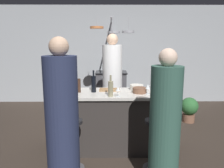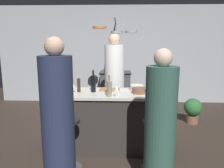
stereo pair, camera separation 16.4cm
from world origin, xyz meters
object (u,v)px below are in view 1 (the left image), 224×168
at_px(stove_range, 111,88).
at_px(wine_bottle_dark, 94,84).
at_px(pepper_mill, 79,86).
at_px(guest_left, 62,122).
at_px(mixing_bowl_wooden, 140,90).
at_px(wine_bottle_white, 111,88).
at_px(wine_glass_near_left_guest, 148,87).
at_px(wine_bottle_rose, 70,83).
at_px(guest_right, 165,128).
at_px(wine_glass_by_chef, 73,86).
at_px(mixing_bowl_ceramic, 137,87).
at_px(bar_stool_left, 73,143).
at_px(chef, 112,84).
at_px(mixing_bowl_steel, 154,87).
at_px(bar_stool_right, 154,142).
at_px(cutting_board, 110,90).
at_px(potted_plant, 189,108).
at_px(wine_glass_near_right_guest, 118,89).

distance_m(stove_range, wine_bottle_dark, 2.51).
xyz_separation_m(pepper_mill, wine_bottle_dark, (0.22, 0.02, 0.03)).
xyz_separation_m(guest_left, mixing_bowl_wooden, (0.97, 0.95, 0.15)).
bearing_deg(wine_bottle_white, wine_glass_near_left_guest, 13.41).
bearing_deg(wine_bottle_rose, guest_right, -44.39).
bearing_deg(wine_bottle_dark, wine_glass_by_chef, -168.49).
bearing_deg(mixing_bowl_wooden, mixing_bowl_ceramic, 94.27).
relative_size(bar_stool_left, wine_glass_near_left_guest, 4.66).
distance_m(guest_left, wine_glass_near_left_guest, 1.40).
bearing_deg(chef, mixing_bowl_steel, -49.84).
bearing_deg(bar_stool_right, bar_stool_left, 180.00).
bearing_deg(cutting_board, wine_bottle_white, -87.81).
bearing_deg(mixing_bowl_steel, potted_plant, 44.62).
xyz_separation_m(bar_stool_right, wine_glass_near_right_guest, (-0.46, 0.35, 0.63)).
xyz_separation_m(chef, wine_bottle_dark, (-0.29, -0.98, 0.19)).
relative_size(stove_range, mixing_bowl_steel, 6.30).
relative_size(bar_stool_right, guest_right, 0.43).
distance_m(wine_bottle_dark, mixing_bowl_ceramic, 0.70).
bearing_deg(guest_left, cutting_board, 65.64).
xyz_separation_m(wine_bottle_white, wine_glass_near_right_guest, (0.10, -0.02, -0.01)).
bearing_deg(wine_glass_near_right_guest, mixing_bowl_steel, 39.24).
relative_size(chef, wine_bottle_dark, 5.40).
relative_size(pepper_mill, wine_glass_near_right_guest, 1.44).
xyz_separation_m(wine_bottle_white, wine_glass_near_left_guest, (0.54, 0.13, -0.01)).
distance_m(potted_plant, wine_glass_by_chef, 2.60).
distance_m(wine_bottle_white, wine_bottle_rose, 0.78).
distance_m(guest_right, mixing_bowl_ceramic, 1.23).
xyz_separation_m(stove_range, mixing_bowl_steel, (0.68, -2.23, 0.48)).
height_order(stove_range, cutting_board, cutting_board).
relative_size(wine_bottle_rose, wine_glass_near_right_guest, 2.09).
xyz_separation_m(bar_stool_left, mixing_bowl_wooden, (0.92, 0.57, 0.57)).
xyz_separation_m(potted_plant, wine_glass_near_left_guest, (-1.10, -1.27, 0.71)).
relative_size(potted_plant, mixing_bowl_wooden, 2.49).
relative_size(bar_stool_right, wine_bottle_rose, 2.22).
bearing_deg(guest_right, chef, 105.22).
distance_m(bar_stool_right, wine_bottle_white, 0.93).
distance_m(guest_left, wine_bottle_rose, 1.21).
xyz_separation_m(chef, wine_glass_near_left_guest, (0.51, -1.12, 0.17)).
bearing_deg(wine_glass_near_left_guest, wine_glass_by_chef, 175.69).
bearing_deg(wine_bottle_dark, mixing_bowl_steel, 11.46).
xyz_separation_m(guest_left, pepper_mill, (0.06, 1.00, 0.21)).
bearing_deg(bar_stool_right, stove_range, 99.99).
bearing_deg(mixing_bowl_ceramic, cutting_board, -175.25).
xyz_separation_m(wine_bottle_white, mixing_bowl_steel, (0.70, 0.47, -0.09)).
xyz_separation_m(chef, wine_bottle_white, (-0.04, -1.25, 0.18)).
bearing_deg(bar_stool_right, mixing_bowl_steel, 80.85).
bearing_deg(mixing_bowl_ceramic, potted_plant, 38.23).
xyz_separation_m(wine_bottle_white, wine_bottle_dark, (-0.26, 0.27, 0.02)).
xyz_separation_m(stove_range, mixing_bowl_wooden, (0.41, -2.50, 0.49)).
bearing_deg(cutting_board, wine_bottle_dark, -152.76).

